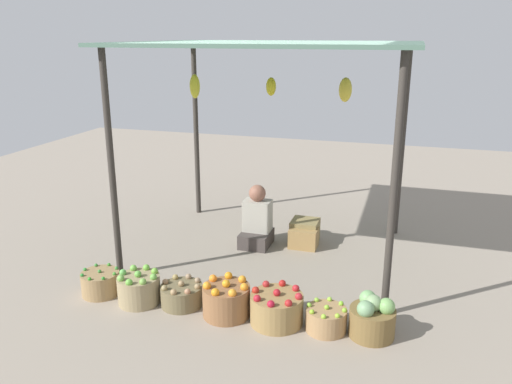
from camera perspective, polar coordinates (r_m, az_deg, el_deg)
The scene contains 12 objects.
ground_plane at distance 6.36m, azimuth 1.64°, elevation -6.63°, with size 14.00×14.00×0.00m, color gray.
market_stall_structure at distance 5.83m, azimuth 1.85°, elevation 14.40°, with size 3.15×2.50×2.48m.
vendor_person at distance 6.47m, azimuth 0.10°, elevation -3.37°, with size 0.36×0.44×0.78m.
basket_green_chilies at distance 5.59m, azimuth -16.82°, elevation -9.61°, with size 0.39×0.39×0.27m.
basket_green_apples at distance 5.31m, azimuth -12.82°, elevation -10.37°, with size 0.42×0.42×0.34m.
basket_potatoes at distance 5.21m, azimuth -8.22°, elevation -11.18°, with size 0.42×0.42×0.26m.
basket_oranges at distance 4.97m, azimuth -3.30°, elevation -11.83°, with size 0.45×0.45×0.37m.
basket_red_apples at distance 4.86m, azimuth 2.30°, elevation -12.73°, with size 0.49×0.49×0.34m.
basket_limes at distance 4.80m, azimuth 7.77°, elevation -13.76°, with size 0.37×0.37×0.25m.
basket_cabbages at distance 4.76m, azimuth 12.74°, elevation -13.44°, with size 0.40×0.40×0.40m.
wooden_crate_near_vendor at distance 6.62m, azimuth 5.43°, elevation -4.34°, with size 0.34×0.34×0.30m, color olive.
wooden_crate_stacked_rear at distance 6.48m, azimuth 5.28°, elevation -5.10°, with size 0.35×0.26×0.24m, color #9E7A48.
Camera 1 is at (1.54, -5.62, 2.56)m, focal length 36.15 mm.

